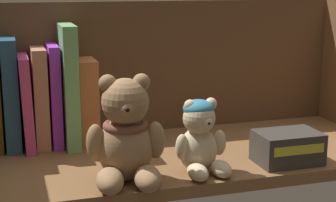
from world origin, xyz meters
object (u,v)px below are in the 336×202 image
book_3 (11,94)px  book_4 (26,101)px  book_5 (40,97)px  book_7 (68,84)px  teddy_bear_larger (126,137)px  book_8 (87,100)px  book_6 (54,95)px  small_product_box (287,147)px  teddy_bear_smaller (202,138)px

book_3 → book_4: (2.56, 0.00, -1.54)cm
book_4 → book_5: size_ratio=0.94×
book_7 → teddy_bear_larger: 23.84cm
book_5 → book_8: size_ratio=1.15×
book_6 → book_7: book_7 is taller
book_7 → teddy_bear_larger: size_ratio=1.35×
book_8 → teddy_bear_larger: teddy_bear_larger is taller
book_4 → book_3: bearing=-180.0°
book_4 → teddy_bear_larger: size_ratio=1.03×
book_7 → small_product_box: size_ratio=2.11×
book_8 → book_4: bearing=-180.0°
book_6 → teddy_bear_larger: size_ratio=1.13×
book_5 → teddy_bear_larger: bearing=-64.5°
book_3 → teddy_bear_larger: (15.93, -22.76, -2.98)cm
book_8 → book_7: bearing=-180.0°
book_6 → book_7: (2.57, 0.00, 1.82)cm
small_product_box → book_3: bearing=153.0°
book_7 → teddy_bear_larger: (5.76, -22.76, -4.10)cm
book_7 → book_4: bearing=180.0°
book_7 → book_3: bearing=-180.0°
teddy_bear_smaller → small_product_box: (15.33, 0.18, -2.99)cm
book_4 → teddy_bear_larger: book_4 is taller
book_5 → teddy_bear_smaller: bearing=-44.1°
book_4 → book_6: bearing=-0.0°
book_4 → book_7: size_ratio=0.76×
book_3 → book_8: book_3 is taller
teddy_bear_smaller → book_5: bearing=135.9°
book_4 → book_6: book_6 is taller
book_4 → book_6: 5.11cm
small_product_box → book_7: bearing=146.3°
book_6 → small_product_box: size_ratio=1.76×
book_4 → book_7: (7.61, 0.00, 2.66)cm
book_3 → book_7: bearing=0.0°
book_5 → book_8: (8.46, 0.00, -1.20)cm
book_4 → small_product_box: bearing=-28.5°
book_4 → teddy_bear_smaller: book_4 is taller
book_3 → book_7: 10.23cm
book_3 → teddy_bear_larger: size_ratio=1.22×
teddy_bear_larger → teddy_bear_smaller: 12.26cm
book_5 → teddy_bear_larger: book_5 is taller
book_6 → small_product_box: book_6 is taller
book_8 → teddy_bear_larger: 22.91cm
book_5 → book_8: 8.54cm
book_7 → book_6: bearing=-180.0°
book_3 → teddy_bear_smaller: 36.17cm
book_5 → book_3: bearing=-180.0°
book_7 → teddy_bear_smaller: bearing=-51.3°
book_3 → book_4: book_3 is taller
teddy_bear_larger → small_product_box: 27.85cm
book_6 → small_product_box: 42.66cm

